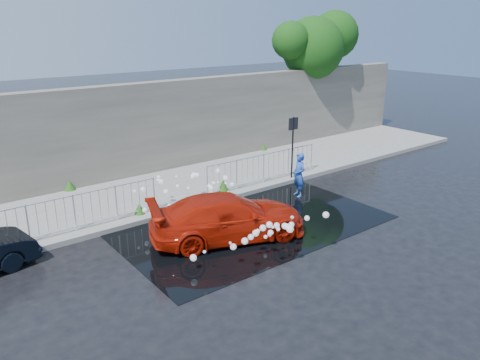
# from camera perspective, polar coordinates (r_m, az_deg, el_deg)

# --- Properties ---
(ground) EXTENTS (90.00, 90.00, 0.00)m
(ground) POSITION_cam_1_polar(r_m,az_deg,el_deg) (13.34, 2.28, -7.15)
(ground) COLOR black
(ground) RESTS_ON ground
(pavement) EXTENTS (30.00, 4.00, 0.15)m
(pavement) POSITION_cam_1_polar(r_m,az_deg,el_deg) (17.15, -8.44, -1.06)
(pavement) COLOR slate
(pavement) RESTS_ON ground
(curb) EXTENTS (30.00, 0.25, 0.16)m
(curb) POSITION_cam_1_polar(r_m,az_deg,el_deg) (15.53, -4.81, -3.03)
(curb) COLOR slate
(curb) RESTS_ON ground
(retaining_wall) EXTENTS (30.00, 0.60, 3.50)m
(retaining_wall) POSITION_cam_1_polar(r_m,az_deg,el_deg) (18.54, -12.08, 6.11)
(retaining_wall) COLOR #545147
(retaining_wall) RESTS_ON pavement
(puddle) EXTENTS (8.00, 5.00, 0.01)m
(puddle) POSITION_cam_1_polar(r_m,az_deg,el_deg) (14.33, 1.26, -5.22)
(puddle) COLOR black
(puddle) RESTS_ON ground
(sign_post) EXTENTS (0.45, 0.06, 2.50)m
(sign_post) POSITION_cam_1_polar(r_m,az_deg,el_deg) (17.61, 6.45, 5.16)
(sign_post) COLOR black
(sign_post) RESTS_ON ground
(tree) EXTENTS (5.09, 3.04, 6.40)m
(tree) POSITION_cam_1_polar(r_m,az_deg,el_deg) (24.14, 9.34, 16.05)
(tree) COLOR #332114
(tree) RESTS_ON ground
(railing_left) EXTENTS (5.05, 0.05, 1.10)m
(railing_left) POSITION_cam_1_polar(r_m,az_deg,el_deg) (14.04, -19.54, -3.65)
(railing_left) COLOR silver
(railing_left) RESTS_ON pavement
(railing_right) EXTENTS (5.05, 0.05, 1.10)m
(railing_right) POSITION_cam_1_polar(r_m,az_deg,el_deg) (17.27, 2.88, 1.58)
(railing_right) COLOR silver
(railing_right) RESTS_ON pavement
(weeds) EXTENTS (12.17, 3.93, 0.45)m
(weeds) POSITION_cam_1_polar(r_m,az_deg,el_deg) (16.54, -8.06, -0.87)
(weeds) COLOR #1F4412
(weeds) RESTS_ON pavement
(water_spray) EXTENTS (3.68, 5.76, 1.16)m
(water_spray) POSITION_cam_1_polar(r_m,az_deg,el_deg) (13.35, -1.04, -3.54)
(water_spray) COLOR white
(water_spray) RESTS_ON ground
(red_car) EXTENTS (4.73, 3.08, 1.28)m
(red_car) POSITION_cam_1_polar(r_m,az_deg,el_deg) (13.12, -1.43, -4.54)
(red_car) COLOR #A51606
(red_car) RESTS_ON ground
(person) EXTENTS (0.50, 0.64, 1.55)m
(person) POSITION_cam_1_polar(r_m,az_deg,el_deg) (16.37, 7.20, 0.62)
(person) COLOR #2249AD
(person) RESTS_ON ground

